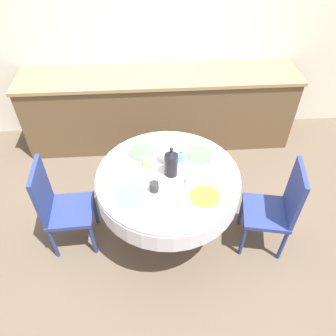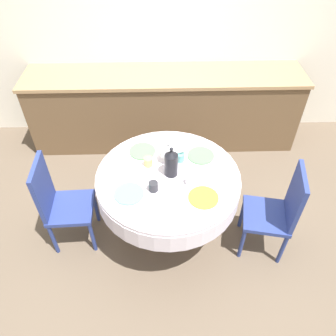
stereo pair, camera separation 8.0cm
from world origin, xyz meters
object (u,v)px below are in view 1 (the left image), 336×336
object	(u,v)px
chair_right	(59,205)
teapot	(168,152)
chair_left	(278,206)
coffee_carafe	(171,163)

from	to	relation	value
chair_right	teapot	distance (m)	1.06
chair_left	teapot	bearing A→B (deg)	79.57
teapot	coffee_carafe	bearing A→B (deg)	-84.88
chair_right	coffee_carafe	size ratio (longest dim) A/B	3.30
chair_right	teapot	bearing A→B (deg)	100.53
chair_right	coffee_carafe	bearing A→B (deg)	90.71
chair_left	coffee_carafe	world-z (taller)	coffee_carafe
coffee_carafe	teapot	distance (m)	0.17
chair_right	teapot	world-z (taller)	teapot
chair_left	chair_right	xyz separation A→B (m)	(-1.91, 0.15, 0.00)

